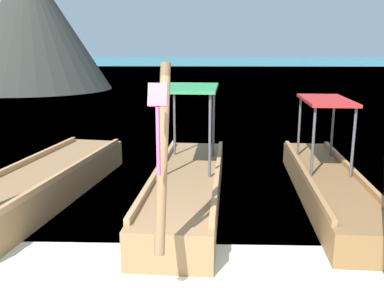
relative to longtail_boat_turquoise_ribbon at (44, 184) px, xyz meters
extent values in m
plane|color=#147A89|center=(2.78, 58.22, -0.30)|extent=(120.00, 120.00, 0.00)
cube|color=olive|center=(0.00, 0.02, -0.02)|extent=(1.96, 5.31, 0.58)
cube|color=#AF7F52|center=(-0.54, 0.11, 0.32)|extent=(0.81, 4.73, 0.10)
cube|color=#AF7F52|center=(0.55, -0.06, 0.32)|extent=(0.81, 4.73, 0.10)
cube|color=olive|center=(2.71, -0.13, -0.02)|extent=(1.48, 5.13, 0.56)
cube|color=#AF7F52|center=(2.16, -0.10, 0.31)|extent=(0.36, 4.66, 0.10)
cube|color=#AF7F52|center=(3.26, -0.17, 0.31)|extent=(0.36, 4.66, 0.10)
cylinder|color=brown|center=(2.55, -2.84, 1.29)|extent=(0.17, 0.79, 2.11)
cube|color=#F24C8C|center=(2.53, -3.08, 2.03)|extent=(0.21, 0.14, 0.25)
cube|color=#F24C8C|center=(2.53, -3.10, 1.53)|extent=(0.03, 0.08, 0.75)
cylinder|color=#4C4C51|center=(2.29, -0.23, 0.99)|extent=(0.05, 0.05, 1.48)
cylinder|color=#4C4C51|center=(3.11, -0.28, 0.99)|extent=(0.05, 0.05, 1.48)
cylinder|color=#4C4C51|center=(2.38, 1.28, 0.99)|extent=(0.05, 0.05, 1.48)
cylinder|color=#4C4C51|center=(3.20, 1.23, 0.99)|extent=(0.05, 0.05, 1.48)
cube|color=#2D844C|center=(2.75, 0.50, 1.76)|extent=(1.10, 1.78, 0.06)
cube|color=brown|center=(5.35, 0.15, -0.06)|extent=(1.31, 5.29, 0.49)
cube|color=#996C3F|center=(4.88, 0.18, 0.24)|extent=(0.36, 4.82, 0.10)
cube|color=#996C3F|center=(5.81, 0.12, 0.24)|extent=(0.36, 4.82, 0.10)
cylinder|color=#4C4C51|center=(4.99, 0.04, 0.83)|extent=(0.05, 0.05, 1.28)
cylinder|color=#4C4C51|center=(5.69, 0.00, 0.83)|extent=(0.05, 0.05, 1.28)
cylinder|color=#4C4C51|center=(5.08, 1.61, 0.83)|extent=(0.05, 0.05, 1.28)
cylinder|color=#4C4C51|center=(5.78, 1.57, 0.83)|extent=(0.05, 0.05, 1.28)
cube|color=#AD2323|center=(5.39, 0.80, 1.50)|extent=(0.96, 1.82, 0.06)
cone|color=#2D302B|center=(-8.53, 21.01, 3.91)|extent=(10.21, 10.21, 8.43)
camera|label=1|loc=(3.02, -7.43, 2.51)|focal=39.25mm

